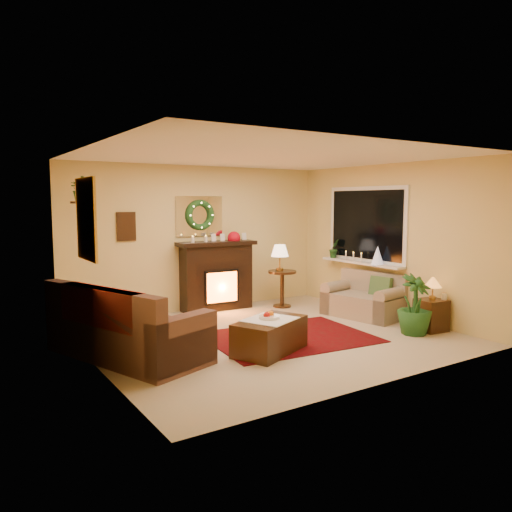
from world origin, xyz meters
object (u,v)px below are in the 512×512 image
fireplace (216,280)px  loveseat (363,292)px  sofa (128,323)px  side_table_round (282,290)px  end_table_square (431,313)px  coffee_table (270,337)px

fireplace → loveseat: size_ratio=0.99×
fireplace → sofa: bearing=-137.8°
sofa → fireplace: (2.27, 1.86, 0.12)m
sofa → side_table_round: sofa is taller
end_table_square → fireplace: bearing=123.1°
loveseat → end_table_square: 1.26m
sofa → fireplace: 2.93m
coffee_table → fireplace: bearing=52.2°
loveseat → fireplace: bearing=123.5°
side_table_round → end_table_square: side_table_round is taller
sofa → side_table_round: bearing=2.5°
side_table_round → coffee_table: bearing=-129.0°
loveseat → end_table_square: size_ratio=2.69×
fireplace → side_table_round: (1.14, -0.48, -0.23)m
side_table_round → coffee_table: size_ratio=0.66×
loveseat → side_table_round: 1.57m
fireplace → coffee_table: fireplace is taller
sofa → side_table_round: (3.40, 1.38, -0.11)m
fireplace → coffee_table: (-0.66, -2.70, -0.34)m
loveseat → side_table_round: loveseat is taller
fireplace → loveseat: bearing=-42.8°
fireplace → end_table_square: bearing=-54.0°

